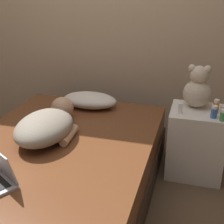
% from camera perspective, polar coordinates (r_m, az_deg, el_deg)
% --- Properties ---
extents(ground_plane, '(12.00, 12.00, 0.00)m').
position_cam_1_polar(ground_plane, '(2.49, -9.04, -14.78)').
color(ground_plane, brown).
extents(wall_back, '(8.00, 0.06, 2.60)m').
position_cam_1_polar(wall_back, '(3.09, -1.08, 19.00)').
color(wall_back, tan).
rests_on(wall_back, ground_plane).
extents(bed, '(1.32, 1.81, 0.45)m').
position_cam_1_polar(bed, '(2.36, -9.38, -10.44)').
color(bed, '#2D2319').
rests_on(bed, ground_plane).
extents(nightstand, '(0.44, 0.41, 0.56)m').
position_cam_1_polar(nightstand, '(2.67, 15.06, -5.32)').
color(nightstand, silver).
rests_on(nightstand, ground_plane).
extents(pillow, '(0.49, 0.30, 0.13)m').
position_cam_1_polar(pillow, '(2.81, -4.10, 2.19)').
color(pillow, beige).
rests_on(pillow, bed).
extents(person_lying, '(0.42, 0.75, 0.18)m').
position_cam_1_polar(person_lying, '(2.31, -11.70, -2.21)').
color(person_lying, gray).
rests_on(person_lying, bed).
extents(teddy_bear, '(0.23, 0.23, 0.34)m').
position_cam_1_polar(teddy_bear, '(2.57, 15.40, 4.08)').
color(teddy_bear, beige).
rests_on(teddy_bear, nightstand).
extents(bottle_green, '(0.05, 0.05, 0.09)m').
position_cam_1_polar(bottle_green, '(2.40, 19.70, -0.56)').
color(bottle_green, '#3D8E4C').
rests_on(bottle_green, nightstand).
extents(bottle_blue, '(0.05, 0.05, 0.09)m').
position_cam_1_polar(bottle_blue, '(2.43, 18.16, 0.01)').
color(bottle_blue, '#3866B2').
rests_on(bottle_blue, nightstand).
extents(bottle_orange, '(0.04, 0.04, 0.11)m').
position_cam_1_polar(bottle_orange, '(2.52, 18.50, 0.99)').
color(bottle_orange, orange).
rests_on(bottle_orange, nightstand).
extents(bottle_white, '(0.04, 0.04, 0.08)m').
position_cam_1_polar(bottle_white, '(2.45, 12.35, 0.71)').
color(bottle_white, white).
rests_on(bottle_white, nightstand).
extents(bottle_clear, '(0.04, 0.04, 0.06)m').
position_cam_1_polar(bottle_clear, '(2.52, 19.56, 0.26)').
color(bottle_clear, silver).
rests_on(bottle_clear, nightstand).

